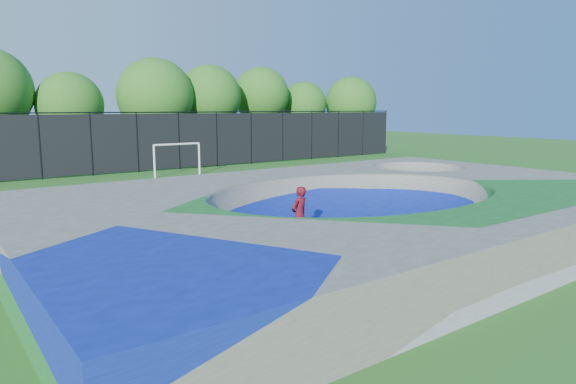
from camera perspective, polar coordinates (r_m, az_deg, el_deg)
name	(u,v)px	position (r m, az deg, el deg)	size (l,w,h in m)	color
ground	(356,232)	(18.17, 7.58, -4.43)	(120.00, 120.00, 0.00)	#25601A
skate_deck	(357,211)	(18.01, 7.63, -2.11)	(22.00, 14.00, 1.50)	gray
skater	(299,215)	(16.36, 1.28, -2.58)	(0.67, 0.44, 1.85)	red
skateboard	(299,242)	(16.57, 1.27, -5.62)	(0.78, 0.22, 0.05)	black
soccer_goal	(177,153)	(33.22, -12.21, 4.22)	(3.17, 0.12, 2.09)	white
fence	(137,141)	(35.90, -16.40, 5.45)	(48.09, 0.09, 4.04)	black
treeline	(150,99)	(41.29, -15.11, 9.96)	(51.59, 7.47, 8.27)	#493324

